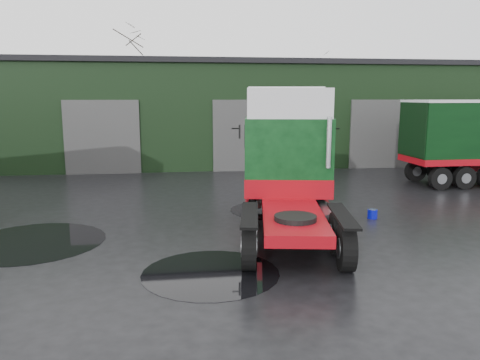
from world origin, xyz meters
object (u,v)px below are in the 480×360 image
at_px(tree_back_b, 307,101).
at_px(hero_tractor, 291,164).
at_px(wash_bucket, 372,214).
at_px(warehouse, 235,112).
at_px(tree_back_a, 128,90).

bearing_deg(tree_back_b, hero_tractor, -106.84).
bearing_deg(wash_bucket, warehouse, 98.68).
height_order(tree_back_a, tree_back_b, tree_back_a).
height_order(hero_tractor, tree_back_b, tree_back_b).
bearing_deg(tree_back_b, tree_back_a, 180.00).
distance_m(hero_tractor, tree_back_b, 30.43).
bearing_deg(warehouse, tree_back_b, 51.34).
relative_size(hero_tractor, wash_bucket, 21.76).
bearing_deg(hero_tractor, tree_back_b, 83.18).
height_order(hero_tractor, tree_back_a, tree_back_a).
bearing_deg(tree_back_a, warehouse, -51.34).
xyz_separation_m(warehouse, hero_tractor, (-0.81, -19.08, -0.91)).
bearing_deg(warehouse, wash_bucket, -81.32).
bearing_deg(tree_back_a, tree_back_b, 0.00).
bearing_deg(warehouse, hero_tractor, -92.42).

